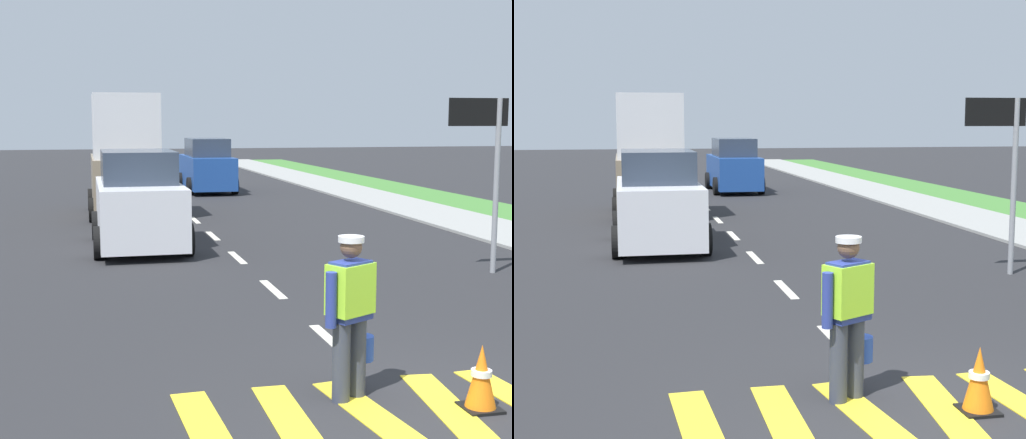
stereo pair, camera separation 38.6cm
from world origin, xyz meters
TOP-DOWN VIEW (x-y plane):
  - ground_plane at (0.00, 21.00)m, footprint 96.00×96.00m
  - crosswalk_stripes at (0.00, 0.26)m, footprint 4.46×1.93m
  - lane_center_line at (0.00, 25.20)m, footprint 0.14×46.40m
  - road_worker at (-0.45, 0.73)m, footprint 0.65×0.59m
  - lane_direction_sign at (4.08, 6.17)m, footprint 1.16×0.11m
  - traffic_cone_near at (0.69, 0.15)m, footprint 0.36×0.36m
  - delivery_truck at (-1.84, 16.19)m, footprint 2.16×4.60m
  - car_oncoming_lead at (-1.86, 10.48)m, footprint 2.03×4.17m
  - car_outgoing_far at (1.72, 23.19)m, footprint 1.93×4.31m

SIDE VIEW (x-z plane):
  - ground_plane at x=0.00m, z-range 0.00..0.00m
  - lane_center_line at x=0.00m, z-range 0.00..0.01m
  - crosswalk_stripes at x=0.00m, z-range 0.00..0.01m
  - traffic_cone_near at x=0.69m, z-range 0.00..0.65m
  - road_worker at x=-0.45m, z-range 0.10..1.77m
  - car_outgoing_far at x=1.72m, z-range -0.07..2.03m
  - car_oncoming_lead at x=-1.86m, z-range -0.07..2.07m
  - delivery_truck at x=-1.84m, z-range -0.16..3.38m
  - lane_direction_sign at x=4.08m, z-range 0.81..4.01m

